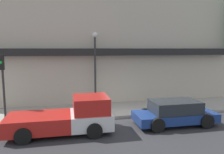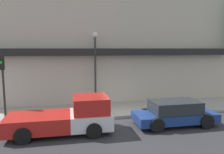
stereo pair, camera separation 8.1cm
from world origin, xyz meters
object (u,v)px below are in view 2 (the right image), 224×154
at_px(fire_hydrant, 149,106).
at_px(traffic_light, 3,76).
at_px(parked_car, 174,113).
at_px(street_lamp, 95,60).
at_px(pickup_truck, 67,117).

distance_m(fire_hydrant, traffic_light, 8.88).
height_order(parked_car, street_lamp, street_lamp).
relative_size(parked_car, street_lamp, 0.87).
relative_size(parked_car, fire_hydrant, 7.60).
relative_size(pickup_truck, fire_hydrant, 8.60).
xyz_separation_m(parked_car, street_lamp, (-3.83, 4.40, 2.75)).
height_order(pickup_truck, fire_hydrant, pickup_truck).
height_order(pickup_truck, parked_car, pickup_truck).
relative_size(pickup_truck, parked_car, 1.13).
bearing_deg(parked_car, traffic_light, 165.79).
xyz_separation_m(pickup_truck, parked_car, (5.80, 0.00, -0.12)).
height_order(street_lamp, traffic_light, street_lamp).
bearing_deg(traffic_light, pickup_truck, -29.92).
distance_m(parked_car, traffic_light, 9.65).
relative_size(pickup_truck, traffic_light, 1.38).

